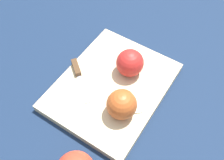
# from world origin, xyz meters

# --- Properties ---
(ground_plane) EXTENTS (4.00, 4.00, 0.00)m
(ground_plane) POSITION_xyz_m (0.00, 0.00, 0.00)
(ground_plane) COLOR #14233D
(cutting_board) EXTENTS (0.37, 0.31, 0.02)m
(cutting_board) POSITION_xyz_m (0.00, 0.00, 0.01)
(cutting_board) COLOR #D1B789
(cutting_board) RESTS_ON ground_plane
(apple_half_left) EXTENTS (0.08, 0.08, 0.08)m
(apple_half_left) POSITION_xyz_m (-0.07, 0.01, 0.06)
(apple_half_left) COLOR red
(apple_half_left) RESTS_ON cutting_board
(apple_half_right) EXTENTS (0.08, 0.08, 0.08)m
(apple_half_right) POSITION_xyz_m (0.05, 0.07, 0.06)
(apple_half_right) COLOR #AD4C1E
(apple_half_right) RESTS_ON cutting_board
(knife) EXTENTS (0.09, 0.13, 0.02)m
(knife) POSITION_xyz_m (0.03, -0.10, 0.03)
(knife) COLOR silver
(knife) RESTS_ON cutting_board
(apple_slice) EXTENTS (0.06, 0.06, 0.00)m
(apple_slice) POSITION_xyz_m (0.01, 0.09, 0.03)
(apple_slice) COLOR #EFE5C6
(apple_slice) RESTS_ON cutting_board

